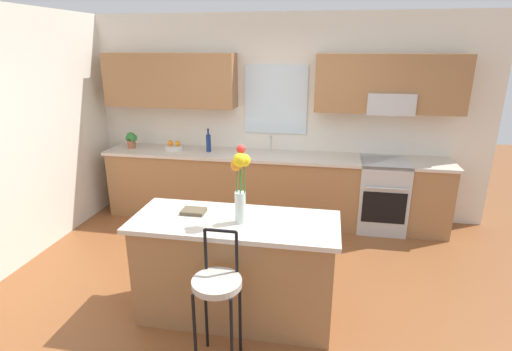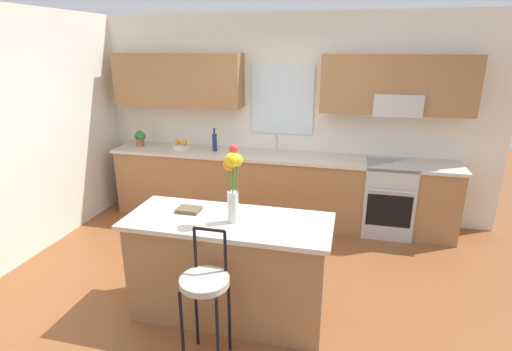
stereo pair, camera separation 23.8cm
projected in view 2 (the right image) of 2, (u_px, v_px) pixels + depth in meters
ground_plane at (244, 288)px, 3.95m from camera, size 14.00×14.00×0.00m
wall_left at (26, 135)px, 4.38m from camera, size 0.12×4.60×2.70m
back_wall_assembly at (284, 107)px, 5.30m from camera, size 5.60×0.50×2.70m
counter_run at (277, 187)px, 5.37m from camera, size 4.56×0.64×0.92m
sink_faucet at (276, 142)px, 5.33m from camera, size 0.02×0.13×0.23m
oven_range at (388, 198)px, 5.03m from camera, size 0.60×0.64×0.92m
kitchen_island at (229, 267)px, 3.44m from camera, size 1.72×0.70×0.92m
bar_stool_near at (205, 287)px, 2.86m from camera, size 0.36×0.36×1.04m
flower_vase at (233, 178)px, 3.12m from camera, size 0.16×0.15×0.64m
cookbook at (189, 210)px, 3.45m from camera, size 0.20×0.15×0.03m
fruit_bowl_oranges at (181, 146)px, 5.52m from camera, size 0.24×0.24×0.13m
bottle_olive_oil at (215, 142)px, 5.39m from camera, size 0.06×0.06×0.32m
potted_plant_small at (140, 138)px, 5.64m from camera, size 0.18×0.12×0.23m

